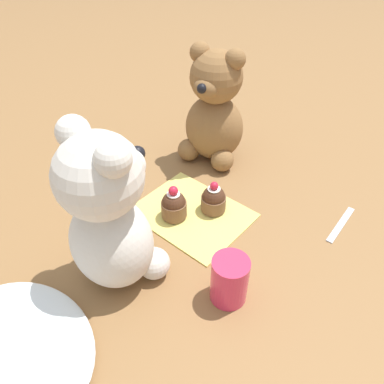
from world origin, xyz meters
name	(u,v)px	position (x,y,z in m)	size (l,w,h in m)	color
ground_plane	(192,214)	(0.00, 0.00, 0.00)	(4.00, 4.00, 0.00)	olive
knitted_placemat	(192,213)	(0.00, 0.00, 0.00)	(0.21, 0.17, 0.01)	#E0D166
tulle_cloth	(13,349)	(0.00, 0.37, 0.01)	(0.25, 0.20, 0.03)	white
teddy_bear_cream	(109,215)	(0.00, 0.18, 0.13)	(0.14, 0.14, 0.27)	silver
teddy_bear_tan	(214,111)	(0.09, -0.18, 0.12)	(0.15, 0.14, 0.26)	olive
cupcake_near_cream_bear	(174,205)	(0.02, 0.03, 0.03)	(0.05, 0.05, 0.07)	brown
cupcake_near_tan_bear	(214,199)	(-0.03, -0.03, 0.03)	(0.05, 0.05, 0.06)	brown
juice_glass	(229,280)	(-0.16, 0.10, 0.04)	(0.06, 0.06, 0.08)	#DB3356
teaspoon	(341,224)	(-0.23, -0.16, 0.00)	(0.11, 0.01, 0.01)	silver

